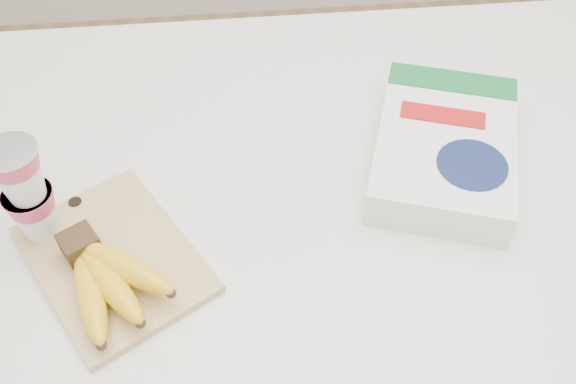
{
  "coord_description": "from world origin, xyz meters",
  "views": [
    {
      "loc": [
        -0.1,
        -0.68,
        1.77
      ],
      "look_at": [
        -0.04,
        -0.06,
        1.05
      ],
      "focal_mm": 40.0,
      "sensor_mm": 36.0,
      "label": 1
    }
  ],
  "objects_px": {
    "cutting_board": "(114,259)",
    "bananas": "(106,278)",
    "yogurt_stack": "(26,191)",
    "cereal_box": "(444,148)",
    "table": "(303,331)"
  },
  "relations": [
    {
      "from": "bananas",
      "to": "cutting_board",
      "type": "bearing_deg",
      "value": 90.02
    },
    {
      "from": "bananas",
      "to": "cereal_box",
      "type": "relative_size",
      "value": 0.55
    },
    {
      "from": "bananas",
      "to": "cereal_box",
      "type": "bearing_deg",
      "value": 21.16
    },
    {
      "from": "cutting_board",
      "to": "cereal_box",
      "type": "relative_size",
      "value": 0.76
    },
    {
      "from": "cutting_board",
      "to": "cereal_box",
      "type": "xyz_separation_m",
      "value": [
        0.51,
        0.15,
        0.03
      ]
    },
    {
      "from": "bananas",
      "to": "cereal_box",
      "type": "xyz_separation_m",
      "value": [
        0.51,
        0.2,
        -0.0
      ]
    },
    {
      "from": "table",
      "to": "bananas",
      "type": "height_order",
      "value": "bananas"
    },
    {
      "from": "yogurt_stack",
      "to": "cereal_box",
      "type": "xyz_separation_m",
      "value": [
        0.62,
        0.09,
        -0.07
      ]
    },
    {
      "from": "table",
      "to": "yogurt_stack",
      "type": "relative_size",
      "value": 7.93
    },
    {
      "from": "table",
      "to": "cutting_board",
      "type": "bearing_deg",
      "value": -155.25
    },
    {
      "from": "table",
      "to": "bananas",
      "type": "xyz_separation_m",
      "value": [
        -0.3,
        -0.19,
        0.54
      ]
    },
    {
      "from": "table",
      "to": "yogurt_stack",
      "type": "distance_m",
      "value": 0.73
    },
    {
      "from": "cutting_board",
      "to": "bananas",
      "type": "distance_m",
      "value": 0.06
    },
    {
      "from": "yogurt_stack",
      "to": "cereal_box",
      "type": "distance_m",
      "value": 0.63
    },
    {
      "from": "cereal_box",
      "to": "cutting_board",
      "type": "bearing_deg",
      "value": -145.88
    }
  ]
}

